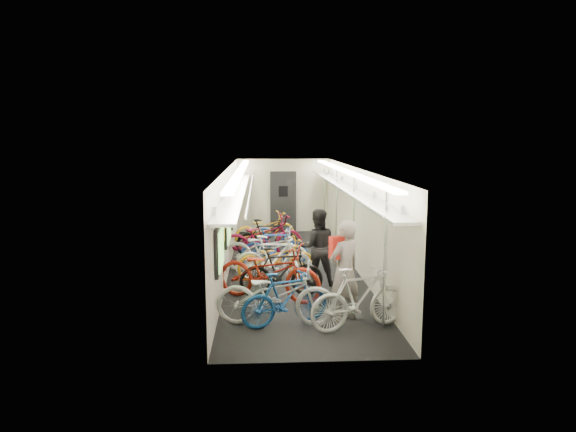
{
  "coord_description": "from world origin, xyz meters",
  "views": [
    {
      "loc": [
        -0.75,
        -11.75,
        3.12
      ],
      "look_at": [
        -0.06,
        0.93,
        1.15
      ],
      "focal_mm": 32.0,
      "sensor_mm": 36.0,
      "label": 1
    }
  ],
  "objects": [
    {
      "name": "backpack",
      "position": [
        0.53,
        -3.4,
        1.28
      ],
      "size": [
        0.29,
        0.22,
        0.38
      ],
      "primitive_type": "cube",
      "rotation": [
        0.0,
        0.0,
        0.37
      ],
      "color": "red",
      "rests_on": "passenger_near"
    },
    {
      "name": "bicycle_4",
      "position": [
        -0.41,
        -0.74,
        0.46
      ],
      "size": [
        1.83,
        0.98,
        0.91
      ],
      "primitive_type": "imported",
      "rotation": [
        0.0,
        0.0,
        1.79
      ],
      "color": "orange",
      "rests_on": "ground"
    },
    {
      "name": "passenger_near",
      "position": [
        0.67,
        -3.37,
        0.87
      ],
      "size": [
        0.76,
        0.7,
        1.74
      ],
      "primitive_type": "imported",
      "rotation": [
        0.0,
        0.0,
        3.75
      ],
      "color": "gray",
      "rests_on": "ground"
    },
    {
      "name": "bicycle_2",
      "position": [
        -0.6,
        -2.21,
        0.56
      ],
      "size": [
        2.23,
        1.56,
        1.11
      ],
      "primitive_type": "imported",
      "rotation": [
        0.0,
        0.0,
        1.14
      ],
      "color": "maroon",
      "rests_on": "ground"
    },
    {
      "name": "train_car_shell",
      "position": [
        -0.36,
        0.71,
        1.66
      ],
      "size": [
        10.0,
        10.0,
        10.0
      ],
      "color": "black",
      "rests_on": "ground"
    },
    {
      "name": "bicycle_6",
      "position": [
        -0.63,
        -0.12,
        0.53
      ],
      "size": [
        2.13,
        1.18,
        1.06
      ],
      "primitive_type": "imported",
      "rotation": [
        0.0,
        0.0,
        1.32
      ],
      "color": "#ACABAF",
      "rests_on": "ground"
    },
    {
      "name": "bicycle_10",
      "position": [
        -0.62,
        2.78,
        0.48
      ],
      "size": [
        1.95,
        1.29,
        0.97
      ],
      "primitive_type": "imported",
      "rotation": [
        0.0,
        0.0,
        1.96
      ],
      "color": "orange",
      "rests_on": "ground"
    },
    {
      "name": "bicycle_7",
      "position": [
        -0.42,
        0.29,
        0.49
      ],
      "size": [
        1.65,
        0.56,
        0.98
      ],
      "primitive_type": "imported",
      "rotation": [
        0.0,
        0.0,
        1.64
      ],
      "color": "navy",
      "rests_on": "ground"
    },
    {
      "name": "bicycle_5",
      "position": [
        -0.47,
        -0.91,
        0.51
      ],
      "size": [
        1.72,
        0.63,
        1.01
      ],
      "primitive_type": "imported",
      "rotation": [
        0.0,
        0.0,
        1.47
      ],
      "color": "white",
      "rests_on": "ground"
    },
    {
      "name": "bicycle_3",
      "position": [
        -0.35,
        -2.01,
        0.5
      ],
      "size": [
        1.68,
        0.58,
        0.99
      ],
      "primitive_type": "imported",
      "rotation": [
        0.0,
        0.0,
        1.64
      ],
      "color": "black",
      "rests_on": "ground"
    },
    {
      "name": "bicycle_9",
      "position": [
        -0.58,
        1.49,
        0.49
      ],
      "size": [
        1.68,
        0.61,
        0.99
      ],
      "primitive_type": "imported",
      "rotation": [
        0.0,
        0.0,
        1.66
      ],
      "color": "black",
      "rests_on": "ground"
    },
    {
      "name": "bicycle_1",
      "position": [
        -0.35,
        -3.58,
        0.46
      ],
      "size": [
        1.6,
        0.92,
        0.93
      ],
      "primitive_type": "imported",
      "rotation": [
        0.0,
        0.0,
        1.91
      ],
      "color": "navy",
      "rests_on": "ground"
    },
    {
      "name": "bicycle_11",
      "position": [
        0.84,
        -3.82,
        0.53
      ],
      "size": [
        1.82,
        1.01,
        1.05
      ],
      "primitive_type": "imported",
      "rotation": [
        0.0,
        0.0,
        1.88
      ],
      "color": "silver",
      "rests_on": "ground"
    },
    {
      "name": "passenger_mid",
      "position": [
        0.44,
        -1.22,
        0.81
      ],
      "size": [
        0.8,
        0.63,
        1.63
      ],
      "primitive_type": "imported",
      "rotation": [
        0.0,
        0.0,
        3.12
      ],
      "color": "black",
      "rests_on": "ground"
    },
    {
      "name": "bicycle_8",
      "position": [
        -0.71,
        1.0,
        0.58
      ],
      "size": [
        2.34,
        1.5,
        1.16
      ],
      "primitive_type": "imported",
      "rotation": [
        0.0,
        0.0,
        1.93
      ],
      "color": "maroon",
      "rests_on": "ground"
    },
    {
      "name": "bicycle_0",
      "position": [
        -0.5,
        -3.54,
        0.52
      ],
      "size": [
        2.06,
        0.91,
        1.05
      ],
      "primitive_type": "imported",
      "rotation": [
        0.0,
        0.0,
        1.46
      ],
      "color": "#B8B8BD",
      "rests_on": "ground"
    }
  ]
}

